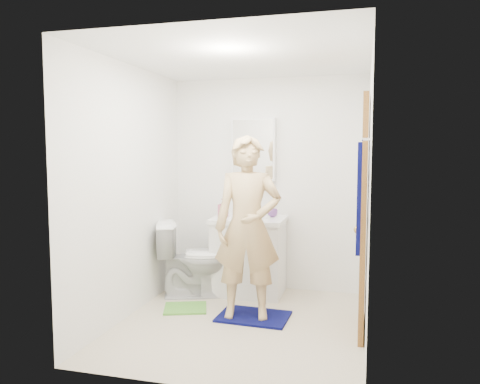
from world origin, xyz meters
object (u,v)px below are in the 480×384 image
Objects in this scene: vanity_cabinet at (249,258)px; toothbrush_cup at (273,213)px; medicine_cabinet at (254,149)px; towel at (359,198)px; toilet at (195,259)px; man at (248,227)px; soap_dispenser at (223,208)px.

vanity_cabinet is 0.56m from toothbrush_cup.
towel is at bearing -55.39° from medicine_cabinet.
toilet is at bearing -140.14° from medicine_cabinet.
vanity_cabinet is 0.47× the size of man.
medicine_cabinet is 1.24m from man.
soap_dispenser is at bearing -177.04° from vanity_cabinet.
soap_dispenser is at bearing -140.63° from medicine_cabinet.
towel is at bearing -59.71° from toothbrush_cup.
medicine_cabinet is at bearing -69.83° from toilet.
toothbrush_cup is (-0.94, 1.61, -0.36)m from towel.
medicine_cabinet reaches higher than vanity_cabinet.
soap_dispenser is (-0.29, -0.24, -0.65)m from medicine_cabinet.
man reaches higher than vanity_cabinet.
man is (0.72, -0.53, 0.46)m from toilet.
man is at bearing -94.19° from toothbrush_cup.
vanity_cabinet is 0.59m from toilet.
medicine_cabinet is at bearing 157.44° from toothbrush_cup.
man is at bearing -58.10° from soap_dispenser.
medicine_cabinet is at bearing 90.00° from vanity_cabinet.
vanity_cabinet is at bearing -86.76° from toilet.
medicine_cabinet is 6.21× the size of toothbrush_cup.
medicine_cabinet is at bearing 124.61° from towel.
toothbrush_cup is at bearing 27.73° from vanity_cabinet.
towel is 2.29m from toilet.
towel is 1.29m from man.
vanity_cabinet is at bearing -152.27° from toothbrush_cup.
man reaches higher than toilet.
towel is at bearing -51.53° from vanity_cabinet.
soap_dispenser is 0.55m from toothbrush_cup.
toilet is (-1.73, 1.25, -0.84)m from towel.
vanity_cabinet is 2.08m from towel.
man is at bearing -146.22° from toilet.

